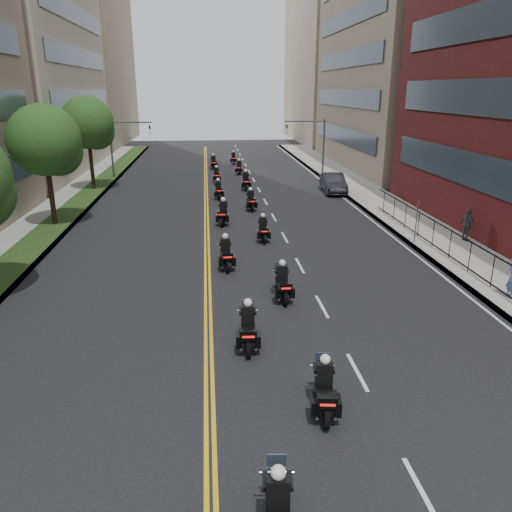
{
  "coord_description": "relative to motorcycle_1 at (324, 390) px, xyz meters",
  "views": [
    {
      "loc": [
        -1.32,
        -8.34,
        8.48
      ],
      "look_at": [
        0.75,
        12.66,
        1.37
      ],
      "focal_mm": 35.0,
      "sensor_mm": 36.0,
      "label": 1
    }
  ],
  "objects": [
    {
      "name": "motorcycle_2",
      "position": [
        -1.77,
        3.84,
        0.02
      ],
      "size": [
        0.59,
        2.35,
        1.73
      ],
      "rotation": [
        0.0,
        0.0,
        -0.06
      ],
      "color": "black",
      "rests_on": "ground"
    },
    {
      "name": "motorcycle_9",
      "position": [
        0.37,
        31.92,
        0.05
      ],
      "size": [
        0.57,
        2.44,
        1.8
      ],
      "rotation": [
        0.0,
        0.0,
        -0.02
      ],
      "color": "black",
      "rests_on": "ground"
    },
    {
      "name": "traffic_signal_right",
      "position": [
        7.85,
        38.85,
        3.04
      ],
      "size": [
        4.09,
        0.2,
        5.6
      ],
      "color": "#3F3F44",
      "rests_on": "ground"
    },
    {
      "name": "motorcycle_8",
      "position": [
        -2.13,
        28.39,
        -0.01
      ],
      "size": [
        0.54,
        2.25,
        1.66
      ],
      "rotation": [
        0.0,
        0.0,
        0.05
      ],
      "color": "black",
      "rests_on": "ground"
    },
    {
      "name": "motorcycle_5",
      "position": [
        0.15,
        16.37,
        -0.02
      ],
      "size": [
        0.51,
        2.19,
        1.62
      ],
      "rotation": [
        0.0,
        0.0,
        -0.02
      ],
      "color": "black",
      "rests_on": "ground"
    },
    {
      "name": "motorcycle_10",
      "position": [
        -2.11,
        35.82,
        -0.03
      ],
      "size": [
        0.5,
        2.18,
        1.61
      ],
      "rotation": [
        0.0,
        0.0,
        0.02
      ],
      "color": "black",
      "rests_on": "ground"
    },
    {
      "name": "parked_sedan",
      "position": [
        7.71,
        30.01,
        0.14
      ],
      "size": [
        2.05,
        5.01,
        1.61
      ],
      "primitive_type": "imported",
      "rotation": [
        0.0,
        0.0,
        -0.07
      ],
      "color": "black",
      "rests_on": "ground"
    },
    {
      "name": "grass_strip",
      "position": [
        -12.89,
        21.85,
        -0.49
      ],
      "size": [
        2.0,
        90.0,
        0.04
      ],
      "primitive_type": "cube",
      "color": "#163513",
      "rests_on": "sidewalk_left"
    },
    {
      "name": "motorcycle_7",
      "position": [
        0.12,
        24.21,
        -0.01
      ],
      "size": [
        0.54,
        2.26,
        1.67
      ],
      "rotation": [
        0.0,
        0.0,
        0.05
      ],
      "color": "black",
      "rests_on": "ground"
    },
    {
      "name": "motorcycle_11",
      "position": [
        0.33,
        40.36,
        -0.03
      ],
      "size": [
        0.63,
        2.19,
        1.61
      ],
      "rotation": [
        0.0,
        0.0,
        -0.12
      ],
      "color": "black",
      "rests_on": "ground"
    },
    {
      "name": "building_right_tan",
      "position": [
        19.79,
        44.85,
        14.34
      ],
      "size": [
        15.11,
        28.0,
        30.0
      ],
      "color": "gray",
      "rests_on": "ground"
    },
    {
      "name": "traffic_signal_left",
      "position": [
        -11.23,
        38.85,
        3.04
      ],
      "size": [
        4.09,
        0.2,
        5.6
      ],
      "color": "#3F3F44",
      "rests_on": "ground"
    },
    {
      "name": "building_right_far",
      "position": [
        19.81,
        74.85,
        12.34
      ],
      "size": [
        15.0,
        28.0,
        26.0
      ],
      "primitive_type": "cube",
      "color": "#A99B88",
      "rests_on": "ground"
    },
    {
      "name": "motorcycle_13",
      "position": [
        0.15,
        47.86,
        -0.04
      ],
      "size": [
        0.51,
        2.13,
        1.57
      ],
      "rotation": [
        0.0,
        0.0,
        -0.04
      ],
      "color": "black",
      "rests_on": "ground"
    },
    {
      "name": "iron_fence",
      "position": [
        9.31,
        8.85,
        0.24
      ],
      "size": [
        0.05,
        28.0,
        1.5
      ],
      "color": "black",
      "rests_on": "sidewalk_right"
    },
    {
      "name": "sidewalk_left",
      "position": [
        -13.69,
        21.85,
        -0.59
      ],
      "size": [
        4.0,
        90.0,
        0.15
      ],
      "primitive_type": "cube",
      "color": "gray",
      "rests_on": "ground"
    },
    {
      "name": "motorcycle_4",
      "position": [
        -2.2,
        11.91,
        0.02
      ],
      "size": [
        0.58,
        2.36,
        1.74
      ],
      "rotation": [
        0.0,
        0.0,
        0.06
      ],
      "color": "black",
      "rests_on": "ground"
    },
    {
      "name": "motorcycle_1",
      "position": [
        0.0,
        0.0,
        0.0
      ],
      "size": [
        0.7,
        2.27,
        1.68
      ],
      "rotation": [
        0.0,
        0.0,
        -0.14
      ],
      "color": "black",
      "rests_on": "ground"
    },
    {
      "name": "motorcycle_6",
      "position": [
        -2.04,
        20.35,
        0.04
      ],
      "size": [
        0.71,
        2.4,
        1.77
      ],
      "rotation": [
        0.0,
        0.0,
        -0.13
      ],
      "color": "black",
      "rests_on": "ground"
    },
    {
      "name": "ground",
      "position": [
        -1.69,
        -3.15,
        -0.66
      ],
      "size": [
        160.0,
        160.0,
        0.0
      ],
      "primitive_type": "plane",
      "color": "black",
      "rests_on": "ground"
    },
    {
      "name": "motorcycle_12",
      "position": [
        -2.25,
        44.04,
        0.01
      ],
      "size": [
        0.64,
        2.32,
        1.71
      ],
      "rotation": [
        0.0,
        0.0,
        0.1
      ],
      "color": "black",
      "rests_on": "ground"
    },
    {
      "name": "pedestrian_c",
      "position": [
        11.7,
        14.7,
        0.43
      ],
      "size": [
        0.67,
        1.18,
        1.89
      ],
      "primitive_type": "imported",
      "rotation": [
        0.0,
        0.0,
        1.77
      ],
      "color": "#44444C",
      "rests_on": "sidewalk_right"
    },
    {
      "name": "building_left_far",
      "position": [
        -23.69,
        74.85,
        12.34
      ],
      "size": [
        16.0,
        28.0,
        26.0
      ],
      "primitive_type": "cube",
      "color": "gray",
      "rests_on": "ground"
    },
    {
      "name": "motorcycle_3",
      "position": [
        0.02,
        7.82,
        0.01
      ],
      "size": [
        0.53,
        2.3,
        1.7
      ],
      "rotation": [
        0.0,
        0.0,
        0.0
      ],
      "color": "black",
      "rests_on": "ground"
    },
    {
      "name": "sidewalk_right",
      "position": [
        10.31,
        21.85,
        -0.59
      ],
      "size": [
        4.0,
        90.0,
        0.15
      ],
      "primitive_type": "cube",
      "color": "gray",
      "rests_on": "ground"
    },
    {
      "name": "street_trees",
      "position": [
        -12.74,
        15.46,
        4.47
      ],
      "size": [
        4.4,
        38.4,
        7.98
      ],
      "color": "black",
      "rests_on": "ground"
    }
  ]
}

